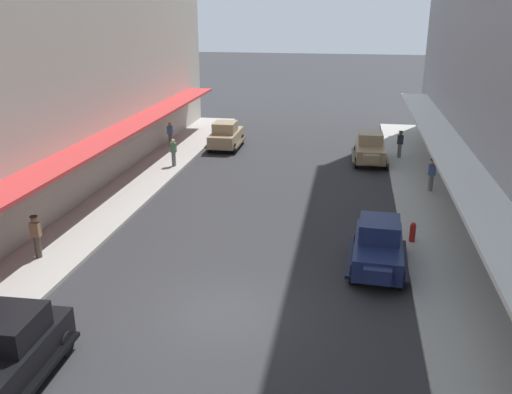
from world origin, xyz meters
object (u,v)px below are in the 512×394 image
Objects in this scene: parked_car_1 at (226,135)px; parked_car_2 at (378,245)px; pedestrian_5 at (36,236)px; pedestrian_1 at (432,175)px; pedestrian_2 at (173,152)px; parked_car_3 at (8,350)px; fire_hydrant at (413,232)px; parked_car_0 at (370,148)px; pedestrian_3 at (400,144)px; pedestrian_4 at (170,134)px.

parked_car_1 is 0.99× the size of parked_car_2.
pedestrian_1 is at bearing 34.53° from pedestrian_5.
pedestrian_2 is at bearing 84.91° from pedestrian_5.
parked_car_3 reaches higher than fire_hydrant.
parked_car_0 is 9.74m from parked_car_1.
pedestrian_1 is 18.95m from pedestrian_5.
parked_car_1 reaches higher than pedestrian_2.
pedestrian_3 is (-1.11, 6.52, 0.00)m from pedestrian_1.
pedestrian_2 and pedestrian_4 have the same top height.
pedestrian_1 is (12.45, 17.38, 0.07)m from parked_car_3.
parked_car_2 is at bearing -90.04° from parked_car_0.
pedestrian_5 reaches higher than pedestrian_4.
pedestrian_1 reaches higher than pedestrian_2.
pedestrian_1 is 1.02× the size of pedestrian_2.
pedestrian_3 is at bearing 64.63° from parked_car_3.
pedestrian_4 is at bearing 137.49° from fire_hydrant.
pedestrian_1 is 6.62m from pedestrian_3.
parked_car_0 is at bearing 52.01° from pedestrian_5.
parked_car_0 is 2.57× the size of pedestrian_1.
parked_car_0 reaches higher than pedestrian_2.
parked_car_2 is 20.63m from pedestrian_4.
parked_car_2 is 2.58× the size of pedestrian_3.
parked_car_1 is 2.61× the size of pedestrian_2.
pedestrian_3 is 1.00× the size of pedestrian_5.
pedestrian_4 is at bearing 129.78° from parked_car_2.
pedestrian_2 is (-12.95, 8.90, 0.43)m from fire_hydrant.
pedestrian_3 is at bearing 99.69° from pedestrian_1.
parked_car_0 is 6.20m from pedestrian_1.
parked_car_1 is (-9.53, 1.99, 0.00)m from parked_car_0.
pedestrian_2 is 14.05m from pedestrian_3.
parked_car_2 is 2.63× the size of pedestrian_4.
pedestrian_3 is 22.54m from pedestrian_5.
pedestrian_2 is 0.98× the size of pedestrian_3.
fire_hydrant is (1.46, -12.21, -0.38)m from parked_car_0.
parked_car_3 is at bearing -125.61° from pedestrian_1.
fire_hydrant is at bearing 15.73° from pedestrian_5.
parked_car_2 is at bearing 40.90° from parked_car_3.
parked_car_1 is 18.43m from pedestrian_5.
parked_car_1 reaches higher than pedestrian_3.
fire_hydrant is 0.49× the size of pedestrian_5.
parked_car_2 is at bearing -44.57° from pedestrian_2.
parked_car_0 is 2.62× the size of pedestrian_4.
pedestrian_3 is (11.33, 23.90, 0.07)m from parked_car_3.
parked_car_3 is at bearing -81.18° from pedestrian_4.
parked_car_2 is 12.52m from parked_car_3.
parked_car_2 is 12.73m from pedestrian_5.
parked_car_2 is 2.58× the size of pedestrian_5.
parked_car_2 reaches higher than pedestrian_4.
parked_car_0 is at bearing 16.07° from pedestrian_2.
pedestrian_4 is at bearing 174.68° from parked_car_0.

